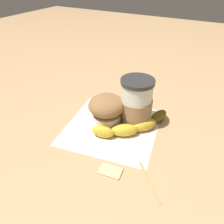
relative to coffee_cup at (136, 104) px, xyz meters
The scene contains 7 objects.
ground_plane 0.09m from the coffee_cup, 45.38° to the right, with size 3.00×3.00×0.00m, color tan.
paper_napkin 0.09m from the coffee_cup, 45.38° to the right, with size 0.24×0.24×0.00m, color white.
coffee_cup is the anchor object (origin of this frame).
muffin 0.08m from the coffee_cup, 51.81° to the right, with size 0.10×0.10×0.09m.
banana 0.06m from the coffee_cup, 16.43° to the left, with size 0.19×0.16×0.03m.
sugar_packet 0.20m from the coffee_cup, ahead, with size 0.05×0.03×0.01m, color #E0B27F.
wooden_stirrer 0.21m from the coffee_cup, 32.84° to the left, with size 0.11×0.01×0.00m, color tan.
Camera 1 is at (0.42, 0.23, 0.38)m, focal length 35.00 mm.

